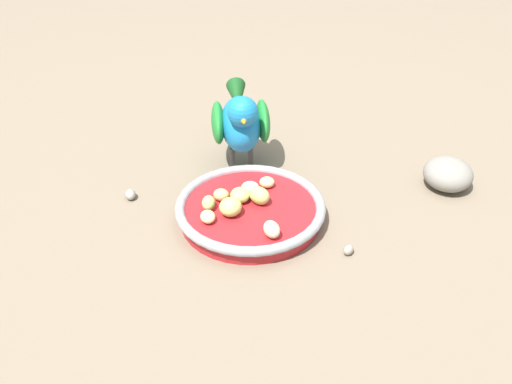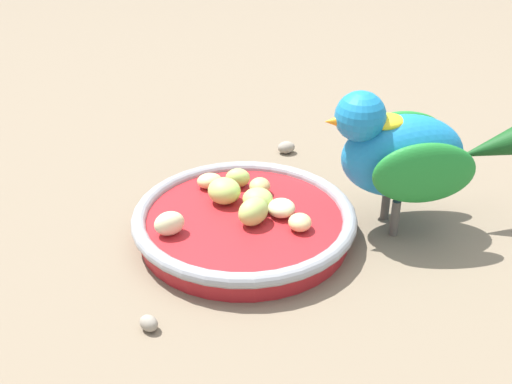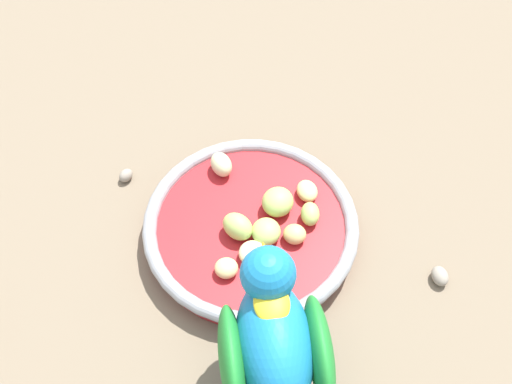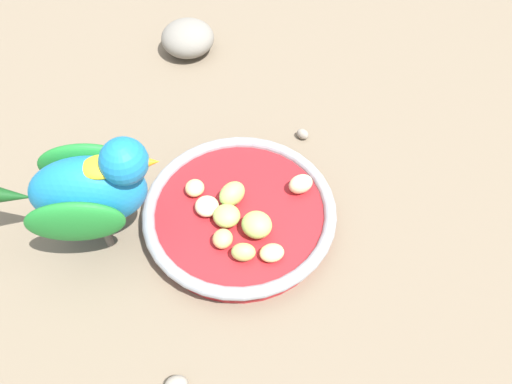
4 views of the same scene
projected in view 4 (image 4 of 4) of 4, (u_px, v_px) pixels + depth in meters
ground_plane at (227, 215)px, 0.62m from camera, size 4.00×4.00×0.00m
feeding_bowl at (240, 214)px, 0.60m from camera, size 0.23×0.23×0.03m
apple_piece_0 at (227, 216)px, 0.58m from camera, size 0.04×0.04×0.02m
apple_piece_1 at (195, 188)px, 0.61m from camera, size 0.03×0.03×0.02m
apple_piece_2 at (243, 252)px, 0.55m from camera, size 0.03×0.03×0.02m
apple_piece_3 at (257, 225)px, 0.57m from camera, size 0.05×0.05×0.03m
apple_piece_4 at (223, 239)px, 0.56m from camera, size 0.03×0.03×0.02m
apple_piece_5 at (272, 253)px, 0.55m from camera, size 0.03×0.03×0.02m
apple_piece_6 at (301, 184)px, 0.60m from camera, size 0.03×0.02×0.02m
apple_piece_7 at (233, 195)px, 0.59m from camera, size 0.04×0.04×0.03m
apple_piece_8 at (206, 204)px, 0.59m from camera, size 0.03×0.03×0.02m
parrot at (84, 189)px, 0.54m from camera, size 0.21×0.13×0.15m
rock_large at (188, 38)px, 0.79m from camera, size 0.11×0.11×0.05m
pebble_0 at (303, 134)px, 0.69m from camera, size 0.02×0.02×0.01m
pebble_1 at (176, 384)px, 0.49m from camera, size 0.03×0.02×0.02m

